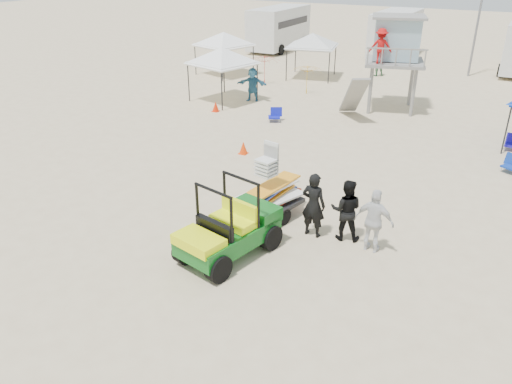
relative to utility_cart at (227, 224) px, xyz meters
The scene contains 20 objects.
ground 1.95m from the utility_cart, 103.02° to the right, with size 140.00×140.00×0.00m, color beige.
utility_cart is the anchor object (origin of this frame).
surf_trailer 2.34m from the utility_cart, 89.82° to the left, with size 1.65×2.47×2.08m.
man_left 2.54m from the utility_cart, 53.22° to the left, with size 0.68×0.45×1.87m, color black.
man_mid 3.30m from the utility_cart, 43.95° to the left, with size 0.85×0.66×1.75m, color black.
man_right 3.81m from the utility_cart, 32.30° to the left, with size 1.03×0.43×1.76m, color silver.
lifeguard_tower 15.72m from the utility_cart, 89.84° to the left, with size 3.38×3.38×4.37m.
canopy_white_a 15.23m from the utility_cart, 122.20° to the left, with size 3.32×3.32×3.18m.
canopy_white_b 21.54m from the utility_cart, 121.86° to the left, with size 3.49×3.49×3.07m.
canopy_white_c 21.13m from the utility_cart, 106.87° to the left, with size 3.28×3.28×3.12m.
umbrella_a 18.79m from the utility_cart, 114.71° to the left, with size 1.88×1.92×1.72m, color red.
umbrella_b 16.91m from the utility_cart, 106.27° to the left, with size 1.74×1.77×1.59m, color yellow.
cone_near 7.36m from the utility_cart, 116.49° to the left, with size 0.34×0.34×0.50m, color #F83C07.
cone_far 13.20m from the utility_cart, 123.91° to the left, with size 0.34×0.34×0.50m, color red.
beach_chair_a 11.67m from the utility_cart, 110.31° to the left, with size 0.71×0.79×0.64m.
beach_chair_c 11.39m from the utility_cart, 57.58° to the left, with size 0.71×0.79×0.64m.
rv_far_left 30.94m from the utility_cart, 113.61° to the left, with size 2.64×6.80×3.25m.
rv_mid_left 30.04m from the utility_cart, 96.48° to the left, with size 2.65×6.50×3.25m.
light_pole_left 25.66m from the utility_cart, 84.10° to the left, with size 0.14×0.14×8.00m, color slate.
distant_beachgoers 17.85m from the utility_cart, 106.58° to the left, with size 5.51×9.99×1.74m.
Camera 1 is at (6.28, -7.68, 7.14)m, focal length 35.00 mm.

